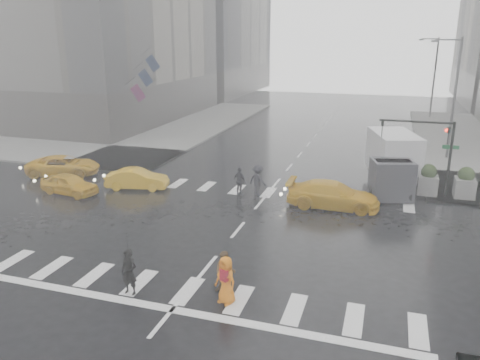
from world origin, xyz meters
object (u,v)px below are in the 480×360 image
(pedestrian_orange, at_px, (226,280))
(taxi_mid, at_px, (137,179))
(traffic_signal_pole, at_px, (433,143))
(box_truck, at_px, (393,161))
(pedestrian_brown, at_px, (225,272))
(taxi_front, at_px, (69,184))

(pedestrian_orange, distance_m, taxi_mid, 14.22)
(traffic_signal_pole, relative_size, box_truck, 0.72)
(pedestrian_orange, bearing_deg, pedestrian_brown, 135.13)
(pedestrian_orange, bearing_deg, box_truck, 94.86)
(traffic_signal_pole, bearing_deg, pedestrian_brown, -119.22)
(pedestrian_brown, height_order, pedestrian_orange, pedestrian_orange)
(traffic_signal_pole, xyz_separation_m, box_truck, (-2.04, 1.10, -1.45))
(traffic_signal_pole, height_order, pedestrian_orange, traffic_signal_pole)
(pedestrian_orange, distance_m, taxi_front, 15.38)
(box_truck, bearing_deg, taxi_mid, -178.05)
(pedestrian_brown, height_order, taxi_mid, pedestrian_brown)
(pedestrian_orange, bearing_deg, taxi_front, 170.69)
(pedestrian_brown, distance_m, box_truck, 15.83)
(pedestrian_orange, relative_size, taxi_front, 0.49)
(taxi_mid, bearing_deg, pedestrian_brown, -150.52)
(taxi_front, relative_size, box_truck, 0.58)
(pedestrian_brown, bearing_deg, taxi_front, 142.81)
(taxi_front, relative_size, taxi_mid, 0.96)
(traffic_signal_pole, distance_m, pedestrian_orange, 16.28)
(taxi_front, bearing_deg, traffic_signal_pole, -66.62)
(pedestrian_brown, bearing_deg, traffic_signal_pole, 55.38)
(traffic_signal_pole, relative_size, pedestrian_brown, 2.78)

